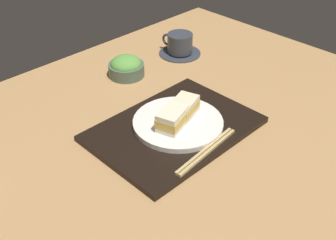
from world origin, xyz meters
TOP-DOWN VIEW (x-y plane):
  - ground_plane at (0.00, 0.00)cm, footprint 140.00×100.00cm
  - serving_tray at (0.64, -4.08)cm, footprint 40.38×28.65cm
  - sandwich_plate at (1.75, -4.31)cm, footprint 22.70×22.70cm
  - sandwich_near at (-1.21, -5.17)cm, footprint 9.40×7.68cm
  - sandwich_far at (4.71, -3.45)cm, footprint 9.43×7.60cm
  - salad_bowl at (10.74, 26.41)cm, footprint 10.94×10.94cm
  - chopsticks_pair at (-1.27, -16.40)cm, footprint 21.23×3.59cm
  - coffee_cup at (33.03, 25.34)cm, footprint 13.99×13.99cm
  - teaspoon at (46.60, 36.40)cm, footprint 8.51×5.18cm

SIDE VIEW (x-z plane):
  - ground_plane at x=0.00cm, z-range -3.00..0.00cm
  - teaspoon at x=46.60cm, z-range -0.04..0.76cm
  - serving_tray at x=0.64cm, z-range 0.00..1.49cm
  - chopsticks_pair at x=-1.27cm, z-range 1.49..2.19cm
  - sandwich_plate at x=1.75cm, z-range 1.49..2.85cm
  - salad_bowl at x=10.74cm, z-range -0.33..6.12cm
  - coffee_cup at x=33.03cm, z-range -0.37..6.74cm
  - sandwich_far at x=4.71cm, z-range 2.85..7.20cm
  - sandwich_near at x=-1.21cm, z-range 2.85..7.70cm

